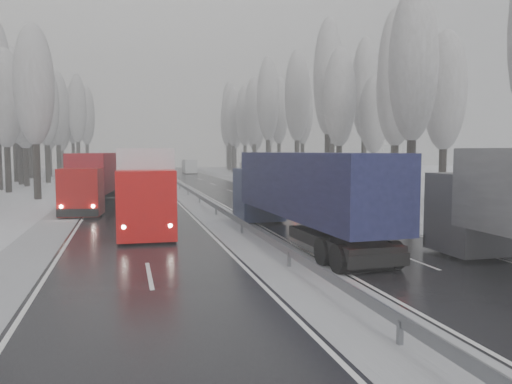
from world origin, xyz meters
name	(u,v)px	position (x,y,z in m)	size (l,w,h in m)	color
carriageway_right	(280,210)	(5.25, 30.00, 0.01)	(7.50, 200.00, 0.03)	black
carriageway_left	(138,214)	(-5.25, 30.00, 0.01)	(7.50, 200.00, 0.03)	black
median_slush	(211,212)	(0.00, 30.00, 0.02)	(3.00, 200.00, 0.04)	#A7A9AF
shoulder_right	(340,208)	(10.20, 30.00, 0.02)	(2.40, 200.00, 0.04)	#A7A9AF
shoulder_left	(63,216)	(-10.20, 30.00, 0.02)	(2.40, 200.00, 0.04)	#A7A9AF
median_guardrail	(211,204)	(0.00, 29.99, 0.60)	(0.12, 200.00, 0.76)	slate
tree_18	(413,65)	(14.51, 27.03, 10.70)	(3.60, 3.60, 16.58)	black
tree_19	(445,92)	(20.02, 31.03, 9.42)	(3.60, 3.60, 14.57)	black
tree_20	(396,88)	(17.90, 35.17, 10.14)	(3.60, 3.60, 15.71)	black
tree_21	(396,75)	(20.12, 39.17, 12.00)	(3.60, 3.60, 18.62)	black
tree_22	(340,98)	(17.02, 45.60, 10.24)	(3.60, 3.60, 15.86)	black
tree_23	(374,115)	(23.31, 49.60, 8.77)	(3.60, 3.60, 13.55)	black
tree_24	(328,78)	(17.90, 51.02, 13.19)	(3.60, 3.60, 20.49)	black
tree_25	(365,90)	(24.81, 55.02, 12.52)	(3.60, 3.60, 19.44)	black
tree_26	(297,96)	(17.56, 61.27, 12.10)	(3.60, 3.60, 18.78)	black
tree_27	(333,105)	(24.72, 65.27, 11.36)	(3.60, 3.60, 17.62)	black
tree_28	(268,100)	(16.34, 71.95, 12.64)	(3.60, 3.60, 19.62)	black
tree_29	(303,109)	(23.71, 75.95, 11.67)	(3.60, 3.60, 18.11)	black
tree_30	(254,112)	(16.56, 81.70, 11.52)	(3.60, 3.60, 17.86)	black
tree_31	(279,111)	(22.48, 85.70, 11.97)	(3.60, 3.60, 18.58)	black
tree_32	(245,116)	(16.63, 89.21, 11.18)	(3.60, 3.60, 17.33)	black
tree_33	(255,127)	(19.77, 93.21, 9.26)	(3.60, 3.60, 14.33)	black
tree_34	(233,118)	(15.73, 96.32, 11.37)	(3.60, 3.60, 17.63)	black
tree_35	(270,118)	(24.94, 100.32, 11.77)	(3.60, 3.60, 18.25)	black
tree_36	(229,113)	(17.04, 106.16, 13.02)	(3.60, 3.60, 20.23)	black
tree_37	(255,125)	(24.02, 110.16, 10.56)	(3.60, 3.60, 16.37)	black
tree_38	(228,122)	(18.73, 116.73, 11.59)	(3.60, 3.60, 17.97)	black
tree_39	(235,128)	(21.55, 120.73, 10.45)	(3.60, 3.60, 16.19)	black
tree_62	(34,86)	(-13.94, 43.73, 10.36)	(3.60, 3.60, 16.04)	black
tree_64	(5,99)	(-18.26, 52.71, 9.96)	(3.60, 3.60, 15.42)	black
tree_66	(24,108)	(-18.16, 62.35, 9.84)	(3.60, 3.60, 15.23)	black
tree_67	(18,101)	(-19.54, 66.35, 11.03)	(3.60, 3.60, 17.09)	black
tree_68	(46,106)	(-16.58, 69.11, 10.75)	(3.60, 3.60, 16.65)	black
tree_69	(13,95)	(-21.42, 73.11, 12.46)	(3.60, 3.60, 19.35)	black
tree_70	(57,109)	(-16.33, 79.19, 11.03)	(3.60, 3.60, 17.09)	black
tree_71	(29,101)	(-21.09, 83.19, 12.63)	(3.60, 3.60, 19.61)	black
tree_72	(49,121)	(-18.93, 88.54, 9.76)	(3.60, 3.60, 15.11)	black
tree_73	(35,114)	(-21.82, 92.54, 11.11)	(3.60, 3.60, 17.22)	black
tree_74	(77,109)	(-15.07, 99.33, 12.67)	(3.60, 3.60, 19.68)	black
tree_75	(31,113)	(-24.20, 103.33, 11.99)	(3.60, 3.60, 18.60)	black
tree_76	(86,116)	(-14.05, 108.72, 11.95)	(3.60, 3.60, 18.55)	black
tree_77	(61,129)	(-19.66, 112.72, 9.26)	(3.60, 3.60, 14.32)	black
tree_78	(72,115)	(-17.56, 115.31, 12.59)	(3.60, 3.60, 19.55)	black
tree_79	(62,123)	(-20.33, 119.31, 11.01)	(3.60, 3.60, 17.07)	black
truck_blue_box	(299,189)	(2.30, 17.43, 2.55)	(3.35, 17.15, 4.37)	#1F274D
truck_cream_box	(265,172)	(7.47, 41.96, 2.39)	(3.45, 16.05, 4.09)	#9D978B
box_truck_distant	(189,166)	(6.15, 92.69, 1.42)	(2.41, 7.49, 2.78)	silver
truck_red_white	(146,180)	(-4.80, 25.81, 2.68)	(3.44, 17.98, 4.59)	red
truck_red_red	(98,175)	(-8.13, 35.98, 2.50)	(4.56, 16.85, 4.29)	#970908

